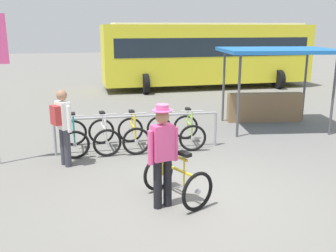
{
  "coord_description": "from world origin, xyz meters",
  "views": [
    {
      "loc": [
        -1.65,
        -5.82,
        2.88
      ],
      "look_at": [
        -0.11,
        1.2,
        1.0
      ],
      "focal_mm": 40.42,
      "sensor_mm": 36.0,
      "label": 1
    }
  ],
  "objects_px": {
    "racked_bike_white": "(104,135)",
    "racked_bike_black": "(162,132)",
    "market_stall": "(271,79)",
    "pedestrian_with_backpack": "(63,123)",
    "featured_bicycle": "(172,171)",
    "racked_bike_yellow": "(133,134)",
    "bus_distant": "(207,51)",
    "racked_bike_teal": "(74,137)",
    "racked_bike_lime": "(189,131)",
    "person_with_featured_bike": "(163,152)"
  },
  "relations": [
    {
      "from": "racked_bike_white",
      "to": "racked_bike_black",
      "type": "distance_m",
      "value": 1.4
    },
    {
      "from": "featured_bicycle",
      "to": "market_stall",
      "type": "relative_size",
      "value": 0.37
    },
    {
      "from": "racked_bike_white",
      "to": "racked_bike_black",
      "type": "bearing_deg",
      "value": -1.17
    },
    {
      "from": "racked_bike_yellow",
      "to": "pedestrian_with_backpack",
      "type": "relative_size",
      "value": 0.67
    },
    {
      "from": "racked_bike_teal",
      "to": "pedestrian_with_backpack",
      "type": "height_order",
      "value": "pedestrian_with_backpack"
    },
    {
      "from": "bus_distant",
      "to": "racked_bike_yellow",
      "type": "bearing_deg",
      "value": -117.94
    },
    {
      "from": "person_with_featured_bike",
      "to": "market_stall",
      "type": "height_order",
      "value": "market_stall"
    },
    {
      "from": "person_with_featured_bike",
      "to": "pedestrian_with_backpack",
      "type": "xyz_separation_m",
      "value": [
        -1.65,
        2.33,
        -0.01
      ]
    },
    {
      "from": "racked_bike_lime",
      "to": "racked_bike_teal",
      "type": "bearing_deg",
      "value": 178.83
    },
    {
      "from": "market_stall",
      "to": "racked_bike_white",
      "type": "bearing_deg",
      "value": -163.95
    },
    {
      "from": "racked_bike_yellow",
      "to": "person_with_featured_bike",
      "type": "xyz_separation_m",
      "value": [
        0.07,
        -3.21,
        0.58
      ]
    },
    {
      "from": "market_stall",
      "to": "pedestrian_with_backpack",
      "type": "bearing_deg",
      "value": -158.39
    },
    {
      "from": "racked_bike_teal",
      "to": "featured_bicycle",
      "type": "relative_size",
      "value": 0.9
    },
    {
      "from": "racked_bike_black",
      "to": "bus_distant",
      "type": "xyz_separation_m",
      "value": [
        4.06,
        8.99,
        1.37
      ]
    },
    {
      "from": "featured_bicycle",
      "to": "pedestrian_with_backpack",
      "type": "xyz_separation_m",
      "value": [
        -1.89,
        2.02,
        0.45
      ]
    },
    {
      "from": "pedestrian_with_backpack",
      "to": "market_stall",
      "type": "xyz_separation_m",
      "value": [
        5.91,
        2.34,
        0.46
      ]
    },
    {
      "from": "bus_distant",
      "to": "market_stall",
      "type": "bearing_deg",
      "value": -93.3
    },
    {
      "from": "racked_bike_teal",
      "to": "racked_bike_white",
      "type": "bearing_deg",
      "value": -1.17
    },
    {
      "from": "market_stall",
      "to": "person_with_featured_bike",
      "type": "bearing_deg",
      "value": -132.33
    },
    {
      "from": "racked_bike_lime",
      "to": "pedestrian_with_backpack",
      "type": "bearing_deg",
      "value": -164.07
    },
    {
      "from": "racked_bike_teal",
      "to": "bus_distant",
      "type": "bearing_deg",
      "value": 55.45
    },
    {
      "from": "racked_bike_white",
      "to": "market_stall",
      "type": "distance_m",
      "value": 5.33
    },
    {
      "from": "racked_bike_yellow",
      "to": "racked_bike_teal",
      "type": "bearing_deg",
      "value": 178.83
    },
    {
      "from": "racked_bike_white",
      "to": "person_with_featured_bike",
      "type": "bearing_deg",
      "value": -76.49
    },
    {
      "from": "racked_bike_teal",
      "to": "featured_bicycle",
      "type": "xyz_separation_m",
      "value": [
        1.71,
        -2.92,
        0.12
      ]
    },
    {
      "from": "person_with_featured_bike",
      "to": "market_stall",
      "type": "xyz_separation_m",
      "value": [
        4.25,
        4.67,
        0.45
      ]
    },
    {
      "from": "featured_bicycle",
      "to": "racked_bike_yellow",
      "type": "bearing_deg",
      "value": 96.06
    },
    {
      "from": "racked_bike_lime",
      "to": "market_stall",
      "type": "height_order",
      "value": "market_stall"
    },
    {
      "from": "pedestrian_with_backpack",
      "to": "bus_distant",
      "type": "distance_m",
      "value": 11.75
    },
    {
      "from": "racked_bike_white",
      "to": "person_with_featured_bike",
      "type": "relative_size",
      "value": 0.67
    },
    {
      "from": "pedestrian_with_backpack",
      "to": "racked_bike_lime",
      "type": "bearing_deg",
      "value": 15.93
    },
    {
      "from": "racked_bike_teal",
      "to": "racked_bike_lime",
      "type": "xyz_separation_m",
      "value": [
        2.8,
        -0.06,
        0.0
      ]
    },
    {
      "from": "racked_bike_teal",
      "to": "person_with_featured_bike",
      "type": "bearing_deg",
      "value": -65.51
    },
    {
      "from": "racked_bike_yellow",
      "to": "bus_distant",
      "type": "bearing_deg",
      "value": 62.06
    },
    {
      "from": "bus_distant",
      "to": "market_stall",
      "type": "xyz_separation_m",
      "value": [
        -0.43,
        -7.52,
        -0.35
      ]
    },
    {
      "from": "racked_bike_yellow",
      "to": "featured_bicycle",
      "type": "bearing_deg",
      "value": -83.94
    },
    {
      "from": "featured_bicycle",
      "to": "racked_bike_black",
      "type": "bearing_deg",
      "value": 82.24
    },
    {
      "from": "featured_bicycle",
      "to": "bus_distant",
      "type": "bearing_deg",
      "value": 69.43
    },
    {
      "from": "racked_bike_white",
      "to": "racked_bike_yellow",
      "type": "xyz_separation_m",
      "value": [
        0.7,
        -0.01,
        -0.0
      ]
    },
    {
      "from": "racked_bike_white",
      "to": "bus_distant",
      "type": "height_order",
      "value": "bus_distant"
    },
    {
      "from": "racked_bike_lime",
      "to": "person_with_featured_bike",
      "type": "height_order",
      "value": "person_with_featured_bike"
    },
    {
      "from": "racked_bike_white",
      "to": "racked_bike_black",
      "type": "height_order",
      "value": "same"
    },
    {
      "from": "racked_bike_yellow",
      "to": "bus_distant",
      "type": "relative_size",
      "value": 0.11
    },
    {
      "from": "racked_bike_lime",
      "to": "racked_bike_white",
      "type": "bearing_deg",
      "value": 178.83
    },
    {
      "from": "racked_bike_teal",
      "to": "person_with_featured_bike",
      "type": "xyz_separation_m",
      "value": [
        1.47,
        -3.24,
        0.58
      ]
    },
    {
      "from": "racked_bike_black",
      "to": "pedestrian_with_backpack",
      "type": "bearing_deg",
      "value": -159.23
    },
    {
      "from": "racked_bike_black",
      "to": "racked_bike_lime",
      "type": "height_order",
      "value": "same"
    },
    {
      "from": "racked_bike_yellow",
      "to": "market_stall",
      "type": "height_order",
      "value": "market_stall"
    },
    {
      "from": "pedestrian_with_backpack",
      "to": "market_stall",
      "type": "distance_m",
      "value": 6.37
    },
    {
      "from": "racked_bike_teal",
      "to": "racked_bike_black",
      "type": "relative_size",
      "value": 0.97
    }
  ]
}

